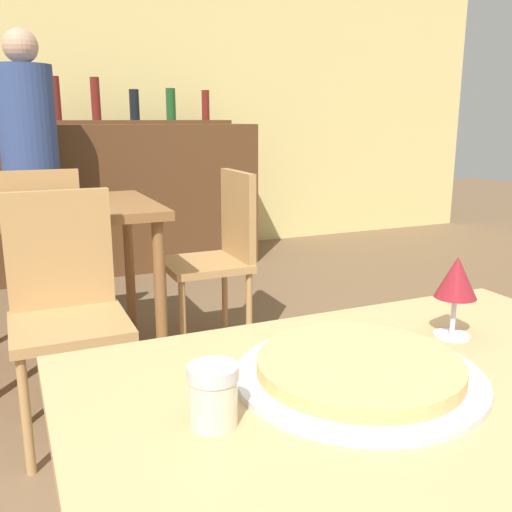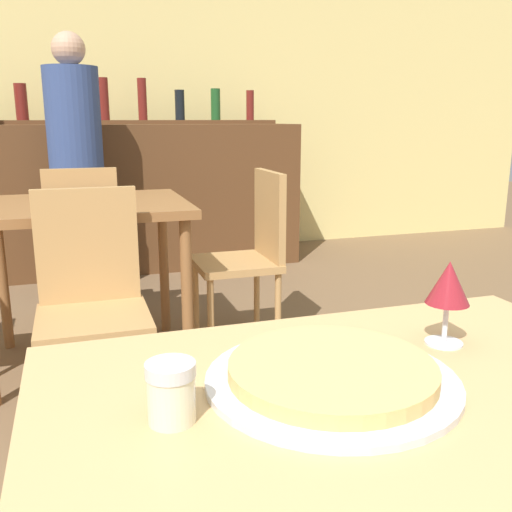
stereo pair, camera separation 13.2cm
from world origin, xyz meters
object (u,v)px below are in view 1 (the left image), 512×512
chair_far_side_right (219,248)px  cheese_shaker (213,395)px  wine_glass (456,280)px  person_standing (31,159)px  chair_far_side_back (44,240)px  chair_far_side_front (66,298)px  pizza_tray (359,370)px

chair_far_side_right → cheese_shaker: size_ratio=10.25×
chair_far_side_right → wine_glass: 1.87m
person_standing → chair_far_side_back: bearing=-90.0°
chair_far_side_back → person_standing: (-0.00, 0.66, 0.39)m
chair_far_side_front → chair_far_side_right: same height
chair_far_side_front → chair_far_side_right: bearing=34.8°
cheese_shaker → person_standing: bearing=91.3°
wine_glass → pizza_tray: bearing=-162.3°
chair_far_side_front → chair_far_side_right: size_ratio=1.00×
pizza_tray → chair_far_side_right: bearing=76.4°
cheese_shaker → wine_glass: size_ratio=0.55×
person_standing → wine_glass: bearing=-78.8°
cheese_shaker → person_standing: person_standing is taller
person_standing → pizza_tray: bearing=-84.0°
cheese_shaker → person_standing: 3.17m
chair_far_side_front → wine_glass: bearing=-64.8°
pizza_tray → cheese_shaker: bearing=-172.1°
person_standing → wine_glass: person_standing is taller
chair_far_side_front → chair_far_side_back: 1.11m
pizza_tray → cheese_shaker: cheese_shaker is taller
chair_far_side_back → pizza_tray: 2.51m
chair_far_side_right → chair_far_side_front: bearing=-55.2°
chair_far_side_right → person_standing: (-0.80, 1.21, 0.39)m
cheese_shaker → chair_far_side_right: bearing=69.7°
cheese_shaker → wine_glass: (0.53, 0.12, 0.07)m
chair_far_side_back → chair_far_side_right: bearing=145.2°
chair_far_side_right → cheese_shaker: 2.10m
wine_glass → chair_far_side_back: bearing=104.2°
pizza_tray → wine_glass: wine_glass is taller
chair_far_side_back → wine_glass: size_ratio=5.60×
chair_far_side_front → cheese_shaker: bearing=-87.1°
person_standing → wine_glass: 3.10m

